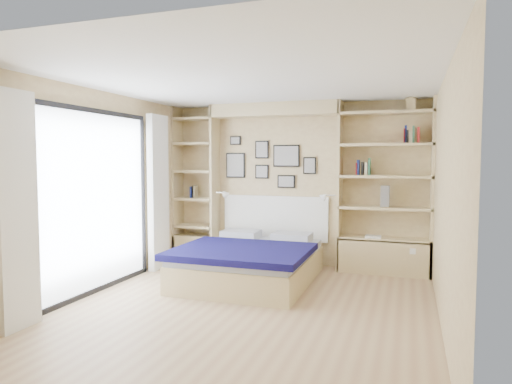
% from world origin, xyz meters
% --- Properties ---
extents(ground, '(4.50, 4.50, 0.00)m').
position_xyz_m(ground, '(0.00, 0.00, 0.00)').
color(ground, tan).
rests_on(ground, ground).
extents(room_shell, '(4.50, 4.50, 4.50)m').
position_xyz_m(room_shell, '(-0.39, 1.52, 1.08)').
color(room_shell, '#D8C087').
rests_on(room_shell, ground).
extents(bed, '(1.70, 2.22, 1.07)m').
position_xyz_m(bed, '(-0.33, 1.07, 0.27)').
color(bed, beige).
rests_on(bed, ground).
extents(photo_gallery, '(1.48, 0.02, 0.82)m').
position_xyz_m(photo_gallery, '(-0.45, 2.22, 1.60)').
color(photo_gallery, black).
rests_on(photo_gallery, ground).
extents(reading_lamps, '(1.92, 0.12, 0.15)m').
position_xyz_m(reading_lamps, '(-0.30, 2.00, 1.10)').
color(reading_lamps, silver).
rests_on(reading_lamps, ground).
extents(shelf_decor, '(3.51, 0.23, 2.03)m').
position_xyz_m(shelf_decor, '(1.12, 2.07, 1.70)').
color(shelf_decor, '#A51E1E').
rests_on(shelf_decor, ground).
extents(deck_chair, '(0.78, 0.96, 0.83)m').
position_xyz_m(deck_chair, '(-3.22, 0.60, 0.40)').
color(deck_chair, tan).
rests_on(deck_chair, ground).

